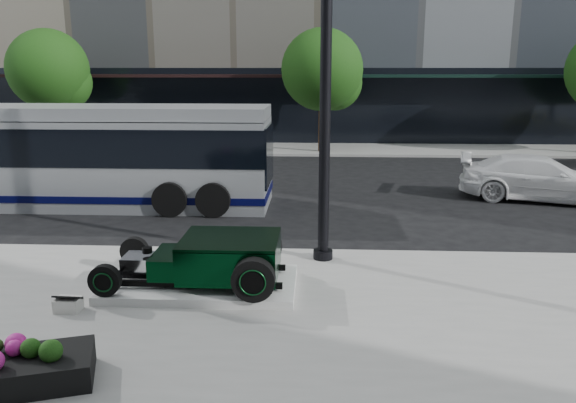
{
  "coord_description": "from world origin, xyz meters",
  "views": [
    {
      "loc": [
        0.78,
        -13.74,
        3.99
      ],
      "look_at": [
        0.18,
        -2.06,
        1.2
      ],
      "focal_mm": 35.0,
      "sensor_mm": 36.0,
      "label": 1
    }
  ],
  "objects_px": {
    "white_sedan": "(539,178)",
    "hot_rod": "(219,258)",
    "lamppost": "(325,93)",
    "transit_bus": "(66,155)",
    "flower_planter": "(18,370)"
  },
  "relations": [
    {
      "from": "white_sedan",
      "to": "hot_rod",
      "type": "bearing_deg",
      "value": 147.37
    },
    {
      "from": "lamppost",
      "to": "transit_bus",
      "type": "bearing_deg",
      "value": 146.69
    },
    {
      "from": "flower_planter",
      "to": "white_sedan",
      "type": "bearing_deg",
      "value": 46.74
    },
    {
      "from": "transit_bus",
      "to": "white_sedan",
      "type": "distance_m",
      "value": 14.34
    },
    {
      "from": "hot_rod",
      "to": "lamppost",
      "type": "distance_m",
      "value": 3.8
    },
    {
      "from": "flower_planter",
      "to": "white_sedan",
      "type": "distance_m",
      "value": 15.41
    },
    {
      "from": "transit_bus",
      "to": "flower_planter",
      "type": "bearing_deg",
      "value": -69.61
    },
    {
      "from": "hot_rod",
      "to": "flower_planter",
      "type": "height_order",
      "value": "hot_rod"
    },
    {
      "from": "hot_rod",
      "to": "transit_bus",
      "type": "bearing_deg",
      "value": 130.3
    },
    {
      "from": "flower_planter",
      "to": "transit_bus",
      "type": "bearing_deg",
      "value": 110.39
    },
    {
      "from": "hot_rod",
      "to": "white_sedan",
      "type": "height_order",
      "value": "white_sedan"
    },
    {
      "from": "transit_bus",
      "to": "white_sedan",
      "type": "relative_size",
      "value": 2.57
    },
    {
      "from": "lamppost",
      "to": "flower_planter",
      "type": "bearing_deg",
      "value": -127.58
    },
    {
      "from": "lamppost",
      "to": "transit_bus",
      "type": "relative_size",
      "value": 0.61
    },
    {
      "from": "hot_rod",
      "to": "white_sedan",
      "type": "relative_size",
      "value": 0.68
    }
  ]
}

